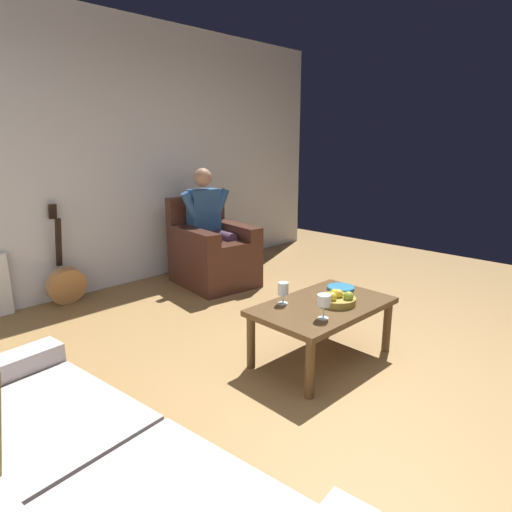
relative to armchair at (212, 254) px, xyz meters
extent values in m
plane|color=olive|center=(0.53, 2.37, -0.34)|extent=(7.36, 7.36, 0.00)
cube|color=silver|center=(0.53, -0.73, 1.06)|extent=(5.76, 0.06, 2.80)
cube|color=#432319|center=(0.01, 0.04, -0.13)|extent=(0.81, 0.94, 0.41)
cube|color=#432319|center=(0.01, 0.10, 0.13)|extent=(0.46, 0.77, 0.10)
cube|color=#432319|center=(-0.26, 0.07, 0.20)|extent=(0.28, 0.86, 0.24)
cube|color=#432319|center=(0.27, 0.00, 0.20)|extent=(0.28, 0.86, 0.24)
cube|color=#432319|center=(-0.04, -0.32, 0.34)|extent=(0.71, 0.21, 0.53)
cube|color=#2A4D7A|center=(-0.02, -0.16, 0.44)|extent=(0.37, 0.23, 0.52)
sphere|color=#A87A5B|center=(-0.02, -0.16, 0.82)|extent=(0.20, 0.20, 0.20)
cylinder|color=#422E41|center=(-0.09, 0.06, 0.19)|extent=(0.19, 0.43, 0.13)
cylinder|color=#422E41|center=(-0.06, 0.27, -0.08)|extent=(0.13, 0.13, 0.51)
cylinder|color=#2A4D7A|center=(-0.22, -0.08, 0.55)|extent=(0.21, 0.12, 0.29)
cylinder|color=#422E41|center=(0.10, 0.04, 0.19)|extent=(0.19, 0.43, 0.13)
cylinder|color=#422E41|center=(0.13, 0.24, -0.08)|extent=(0.13, 0.13, 0.51)
cylinder|color=#2A4D7A|center=(0.19, -0.13, 0.55)|extent=(0.21, 0.12, 0.29)
cube|color=#B1A6A5|center=(2.61, 2.00, 0.11)|extent=(0.77, 0.78, 0.11)
cube|color=#51381E|center=(0.62, 1.93, 0.07)|extent=(1.03, 0.65, 0.04)
cylinder|color=#51381E|center=(0.17, 2.21, -0.14)|extent=(0.06, 0.06, 0.39)
cylinder|color=#51381E|center=(1.08, 2.18, -0.14)|extent=(0.06, 0.06, 0.39)
cylinder|color=#51381E|center=(0.15, 1.68, -0.14)|extent=(0.06, 0.06, 0.39)
cylinder|color=#51381E|center=(1.06, 1.66, -0.14)|extent=(0.06, 0.06, 0.39)
cylinder|color=#B47B45|center=(1.42, -0.52, -0.15)|extent=(0.37, 0.17, 0.38)
cylinder|color=black|center=(1.42, -0.46, -0.13)|extent=(0.10, 0.02, 0.10)
cube|color=black|center=(1.42, -0.59, 0.26)|extent=(0.05, 0.12, 0.48)
cube|color=black|center=(1.42, -0.65, 0.56)|extent=(0.07, 0.06, 0.14)
cylinder|color=silver|center=(0.81, 1.73, 0.09)|extent=(0.07, 0.07, 0.01)
cylinder|color=silver|center=(0.81, 1.73, 0.13)|extent=(0.01, 0.01, 0.06)
cylinder|color=silver|center=(0.81, 1.73, 0.20)|extent=(0.08, 0.08, 0.09)
cylinder|color=#590C19|center=(0.81, 1.73, 0.18)|extent=(0.07, 0.07, 0.04)
cylinder|color=silver|center=(0.84, 2.09, 0.09)|extent=(0.07, 0.07, 0.01)
cylinder|color=silver|center=(0.84, 2.09, 0.14)|extent=(0.01, 0.01, 0.08)
cylinder|color=silver|center=(0.84, 2.09, 0.22)|extent=(0.09, 0.09, 0.07)
cylinder|color=#590C19|center=(0.84, 2.09, 0.20)|extent=(0.08, 0.08, 0.03)
cylinder|color=olive|center=(0.55, 2.00, 0.11)|extent=(0.26, 0.26, 0.05)
sphere|color=gold|center=(0.62, 2.01, 0.16)|extent=(0.07, 0.07, 0.07)
sphere|color=olive|center=(0.53, 2.08, 0.16)|extent=(0.07, 0.07, 0.07)
sphere|color=gold|center=(0.54, 2.00, 0.16)|extent=(0.07, 0.07, 0.07)
sphere|color=gold|center=(0.55, 1.98, 0.16)|extent=(0.07, 0.07, 0.07)
cylinder|color=teal|center=(0.27, 1.85, 0.10)|extent=(0.21, 0.21, 0.02)
camera|label=1|loc=(3.06, 3.64, 1.21)|focal=31.02mm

